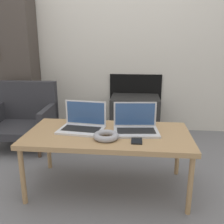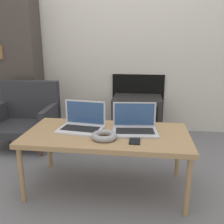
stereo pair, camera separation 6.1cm
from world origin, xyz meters
The scene contains 10 objects.
ground_plane centered at (0.00, 0.00, 0.00)m, with size 14.00×14.00×0.00m, color slate.
wall_back centered at (0.00, 1.65, 1.29)m, with size 7.00×0.08×2.60m.
table centered at (0.00, 0.20, 0.43)m, with size 1.22×0.61×0.46m.
laptop_left centered at (-0.20, 0.26, 0.51)m, with size 0.36×0.28×0.21m.
laptop_right centered at (0.21, 0.26, 0.51)m, with size 0.36×0.27×0.21m.
headphones centered at (0.00, 0.08, 0.48)m, with size 0.18×0.18×0.04m.
phone centered at (0.22, 0.06, 0.47)m, with size 0.07×0.13×0.01m.
tv centered at (0.19, 1.37, 0.24)m, with size 0.57×0.45×0.48m.
armchair centered at (-1.03, 1.00, 0.33)m, with size 0.68×0.61×0.69m.
bookshelf centered at (-1.35, 1.45, 0.83)m, with size 0.60×0.32×1.67m.
Camera 2 is at (0.27, -1.54, 1.12)m, focal length 40.00 mm.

